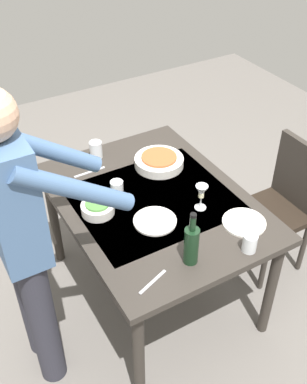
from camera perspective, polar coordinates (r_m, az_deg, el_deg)
ground_plane at (r=3.15m, az=-0.00°, el=-11.93°), size 6.00×6.00×0.00m
dining_table at (r=2.65m, az=-0.00°, el=-2.25°), size 1.32×0.99×0.78m
chair_near at (r=3.10m, az=15.71°, el=-0.93°), size 0.40×0.40×0.91m
person_server at (r=2.19m, az=-15.74°, el=-5.05°), size 0.42×0.61×1.69m
wine_bottle at (r=2.18m, az=4.66°, el=-6.40°), size 0.07×0.07×0.30m
wine_glass_left at (r=2.49m, az=5.89°, el=-0.11°), size 0.07×0.07×0.15m
water_cup_near_left at (r=2.62m, az=-4.51°, el=0.50°), size 0.07×0.07×0.09m
water_cup_near_right at (r=2.93m, az=-7.07°, el=5.17°), size 0.08×0.08×0.11m
water_cup_far_left at (r=2.32m, az=11.71°, el=-6.13°), size 0.07×0.07×0.10m
serving_bowl_pasta at (r=2.84m, az=0.68°, el=3.81°), size 0.30×0.30×0.07m
side_bowl_salad at (r=2.51m, az=-6.85°, el=-1.93°), size 0.18×0.18×0.07m
dinner_plate_near at (r=2.49m, az=11.04°, el=-3.68°), size 0.23×0.23×0.01m
dinner_plate_far at (r=2.45m, az=0.18°, el=-3.56°), size 0.23×0.23×0.01m
table_knife at (r=2.83m, az=-7.82°, el=2.44°), size 0.02×0.20×0.00m
table_fork at (r=2.16m, az=-0.10°, el=-10.96°), size 0.07×0.17×0.00m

